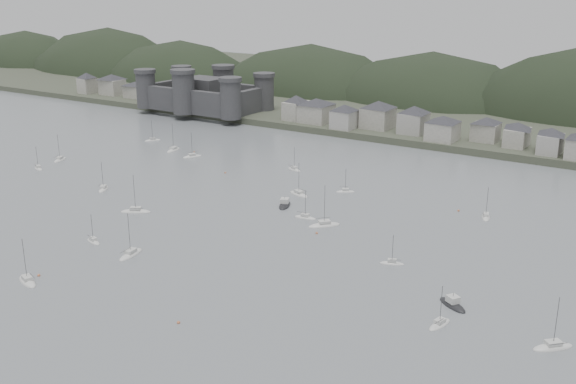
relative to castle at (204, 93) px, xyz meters
The scene contains 10 objects.
ground 216.45m from the castle, 56.28° to the right, with size 900.00×900.00×0.00m, color slate.
far_shore_land 166.61m from the castle, 43.83° to the left, with size 900.00×250.00×3.00m, color #383D2D.
forested_ridge 155.26m from the castle, 35.67° to the left, with size 851.55×103.94×102.57m.
castle is the anchor object (origin of this frame).
waterfront_town 170.64m from the castle, ahead, with size 451.48×28.46×12.92m.
sailboat_lead 148.67m from the castle, 32.11° to the right, with size 6.22×5.06×8.47m.
moored_fleet 159.93m from the castle, 51.07° to the right, with size 257.87×148.81×13.46m.
motor_launch_near 228.43m from the castle, 36.85° to the right, with size 8.25×6.70×3.90m.
motor_launch_far 154.72m from the castle, 41.00° to the right, with size 6.37×9.46×4.11m.
mooring_buoys 166.85m from the castle, 46.74° to the right, with size 184.40×110.80×0.70m.
Camera 1 is at (101.67, -81.35, 65.35)m, focal length 40.94 mm.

